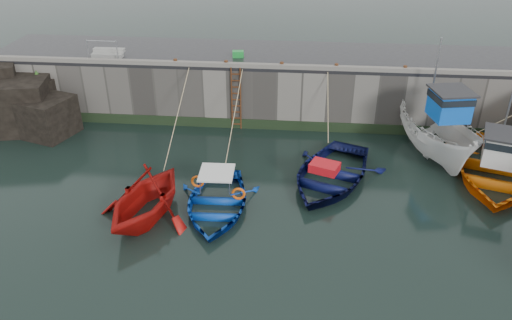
# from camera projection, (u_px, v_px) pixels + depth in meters

# --- Properties ---
(ground) EXTENTS (120.00, 120.00, 0.00)m
(ground) POSITION_uv_depth(u_px,v_px,m) (258.00, 258.00, 16.59)
(ground) COLOR black
(ground) RESTS_ON ground
(quay_back) EXTENTS (30.00, 5.00, 3.00)m
(quay_back) POSITION_uv_depth(u_px,v_px,m) (279.00, 84.00, 26.75)
(quay_back) COLOR slate
(quay_back) RESTS_ON ground
(road_back) EXTENTS (30.00, 5.00, 0.16)m
(road_back) POSITION_uv_depth(u_px,v_px,m) (280.00, 55.00, 25.99)
(road_back) COLOR black
(road_back) RESTS_ON quay_back
(kerb_back) EXTENTS (30.00, 0.30, 0.20)m
(kerb_back) POSITION_uv_depth(u_px,v_px,m) (277.00, 66.00, 23.85)
(kerb_back) COLOR slate
(kerb_back) RESTS_ON road_back
(algae_back) EXTENTS (30.00, 0.08, 0.50)m
(algae_back) POSITION_uv_depth(u_px,v_px,m) (276.00, 125.00, 25.14)
(algae_back) COLOR black
(algae_back) RESTS_ON ground
(rock_outcrop) EXTENTS (5.85, 4.24, 3.41)m
(rock_outcrop) POSITION_uv_depth(u_px,v_px,m) (18.00, 104.00, 24.98)
(rock_outcrop) COLOR black
(rock_outcrop) RESTS_ON ground
(ladder) EXTENTS (0.51, 0.08, 3.20)m
(ladder) POSITION_uv_depth(u_px,v_px,m) (236.00, 99.00, 24.62)
(ladder) COLOR #3F1E0F
(ladder) RESTS_ON ground
(boat_near_white) EXTENTS (4.79, 5.23, 2.33)m
(boat_near_white) POSITION_uv_depth(u_px,v_px,m) (148.00, 216.00, 18.67)
(boat_near_white) COLOR #AD120E
(boat_near_white) RESTS_ON ground
(boat_near_white_rope) EXTENTS (0.04, 6.10, 3.10)m
(boat_near_white_rope) POSITION_uv_depth(u_px,v_px,m) (180.00, 151.00, 23.25)
(boat_near_white_rope) COLOR tan
(boat_near_white_rope) RESTS_ON ground
(boat_near_blue) EXTENTS (3.60, 4.92, 1.00)m
(boat_near_blue) POSITION_uv_depth(u_px,v_px,m) (216.00, 208.00, 19.14)
(boat_near_blue) COLOR #0B3CAB
(boat_near_blue) RESTS_ON ground
(boat_near_blue_rope) EXTENTS (0.04, 5.41, 3.10)m
(boat_near_blue_rope) POSITION_uv_depth(u_px,v_px,m) (233.00, 149.00, 23.39)
(boat_near_blue_rope) COLOR tan
(boat_near_blue_rope) RESTS_ON ground
(boat_near_navy) EXTENTS (5.82, 6.75, 1.17)m
(boat_near_navy) POSITION_uv_depth(u_px,v_px,m) (329.00, 180.00, 20.92)
(boat_near_navy) COLOR #090E3B
(boat_near_navy) RESTS_ON ground
(boat_near_navy_rope) EXTENTS (0.04, 3.47, 3.10)m
(boat_near_navy_rope) POSITION_uv_depth(u_px,v_px,m) (327.00, 141.00, 24.09)
(boat_near_navy_rope) COLOR tan
(boat_near_navy_rope) RESTS_ON ground
(boat_far_white) EXTENTS (3.50, 6.56, 5.41)m
(boat_far_white) POSITION_uv_depth(u_px,v_px,m) (437.00, 134.00, 22.49)
(boat_far_white) COLOR white
(boat_far_white) RESTS_ON ground
(boat_far_orange) EXTENTS (6.62, 7.83, 4.38)m
(boat_far_orange) POSITION_uv_depth(u_px,v_px,m) (496.00, 168.00, 20.94)
(boat_far_orange) COLOR orange
(boat_far_orange) RESTS_ON ground
(fish_crate) EXTENTS (0.61, 0.47, 0.31)m
(fish_crate) POSITION_uv_depth(u_px,v_px,m) (238.00, 54.00, 25.39)
(fish_crate) COLOR #1A9133
(fish_crate) RESTS_ON road_back
(railing) EXTENTS (1.60, 1.05, 1.00)m
(railing) POSITION_uv_depth(u_px,v_px,m) (108.00, 52.00, 25.48)
(railing) COLOR #A5A8AD
(railing) RESTS_ON road_back
(bollard_a) EXTENTS (0.18, 0.18, 0.28)m
(bollard_a) POSITION_uv_depth(u_px,v_px,m) (175.00, 62.00, 24.33)
(bollard_a) COLOR #3F1E0F
(bollard_a) RESTS_ON road_back
(bollard_b) EXTENTS (0.18, 0.18, 0.28)m
(bollard_b) POSITION_uv_depth(u_px,v_px,m) (226.00, 63.00, 24.12)
(bollard_b) COLOR #3F1E0F
(bollard_b) RESTS_ON road_back
(bollard_c) EXTENTS (0.18, 0.18, 0.28)m
(bollard_c) POSITION_uv_depth(u_px,v_px,m) (282.00, 65.00, 23.90)
(bollard_c) COLOR #3F1E0F
(bollard_c) RESTS_ON road_back
(bollard_d) EXTENTS (0.18, 0.18, 0.28)m
(bollard_d) POSITION_uv_depth(u_px,v_px,m) (336.00, 67.00, 23.69)
(bollard_d) COLOR #3F1E0F
(bollard_d) RESTS_ON road_back
(bollard_e) EXTENTS (0.18, 0.18, 0.28)m
(bollard_e) POSITION_uv_depth(u_px,v_px,m) (405.00, 69.00, 23.43)
(bollard_e) COLOR #3F1E0F
(bollard_e) RESTS_ON road_back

